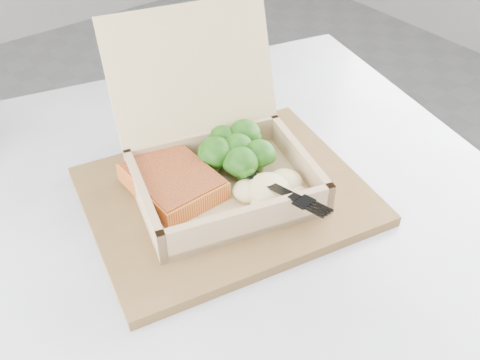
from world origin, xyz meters
TOP-DOWN VIEW (x-y plane):
  - floor at (0.00, 0.00)m, footprint 4.00×4.00m
  - cafe_table at (-0.14, -0.33)m, footprint 1.02×1.02m
  - serving_tray at (-0.09, -0.30)m, footprint 0.40×0.34m
  - takeout_container at (-0.08, -0.26)m, footprint 0.27×0.29m
  - salmon_fillet at (-0.15, -0.26)m, footprint 0.09×0.12m
  - broccoli_pile at (-0.05, -0.27)m, footprint 0.11×0.11m
  - mashed_potatoes at (-0.06, -0.35)m, footprint 0.09×0.08m
  - plastic_fork at (-0.07, -0.32)m, footprint 0.03×0.16m
  - receipt at (-0.02, -0.12)m, footprint 0.11×0.17m

SIDE VIEW (x-z plane):
  - floor at x=0.00m, z-range 0.00..0.00m
  - cafe_table at x=-0.14m, z-range 0.18..0.92m
  - receipt at x=-0.02m, z-range 0.74..0.75m
  - serving_tray at x=-0.09m, z-range 0.74..0.76m
  - salmon_fillet at x=-0.15m, z-range 0.77..0.79m
  - mashed_potatoes at x=-0.06m, z-range 0.77..0.80m
  - broccoli_pile at x=-0.05m, z-range 0.77..0.81m
  - plastic_fork at x=-0.07m, z-range 0.78..0.81m
  - takeout_container at x=-0.08m, z-range 0.71..0.91m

